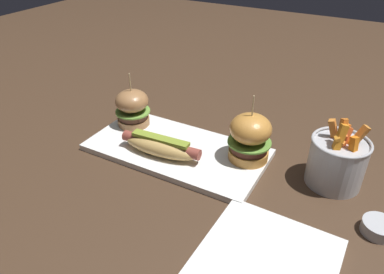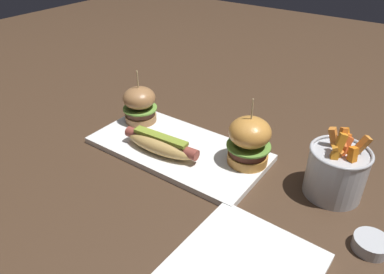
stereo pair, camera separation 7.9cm
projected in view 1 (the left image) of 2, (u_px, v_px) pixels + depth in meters
ground_plane at (177, 152)px, 0.84m from camera, size 3.00×3.00×0.00m
platter_main at (177, 150)px, 0.84m from camera, size 0.41×0.20×0.01m
hot_dog at (161, 146)px, 0.80m from camera, size 0.19×0.07×0.04m
slider_left at (132, 107)px, 0.90m from camera, size 0.09×0.09×0.14m
slider_right at (250, 137)px, 0.77m from camera, size 0.09×0.09×0.15m
fries_bucket at (337, 160)px, 0.72m from camera, size 0.11×0.11×0.15m
sauce_ramekin at (379, 227)px, 0.62m from camera, size 0.06×0.06×0.02m
side_plate at (266, 261)px, 0.57m from camera, size 0.22×0.22×0.01m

